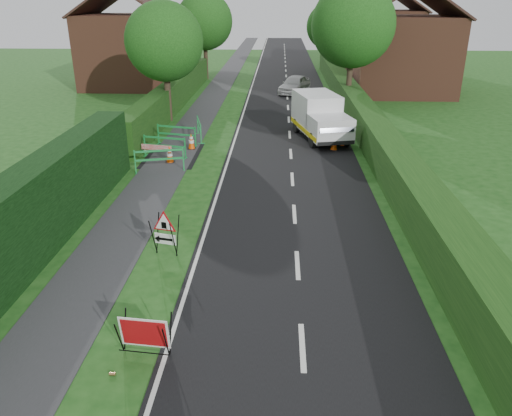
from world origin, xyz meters
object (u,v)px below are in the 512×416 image
object	(u,v)px
hatchback_car	(295,84)
red_rect_sign	(144,334)
triangle_sign	(163,230)
works_van	(320,116)

from	to	relation	value
hatchback_car	red_rect_sign	bearing A→B (deg)	-77.28
triangle_sign	works_van	distance (m)	14.04
works_van	hatchback_car	world-z (taller)	works_van
red_rect_sign	triangle_sign	world-z (taller)	triangle_sign
triangle_sign	hatchback_car	distance (m)	26.23
red_rect_sign	hatchback_car	distance (m)	30.38
triangle_sign	works_van	size ratio (longest dim) A/B	0.23
red_rect_sign	hatchback_car	world-z (taller)	hatchback_car
works_van	red_rect_sign	bearing A→B (deg)	-119.07
red_rect_sign	hatchback_car	xyz separation A→B (m)	(3.82, 30.14, 0.17)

